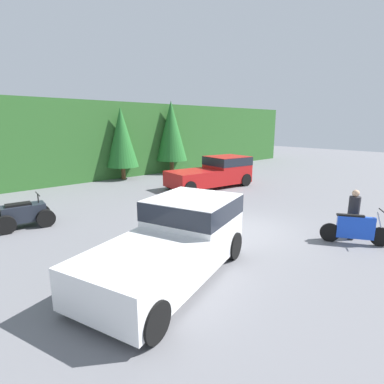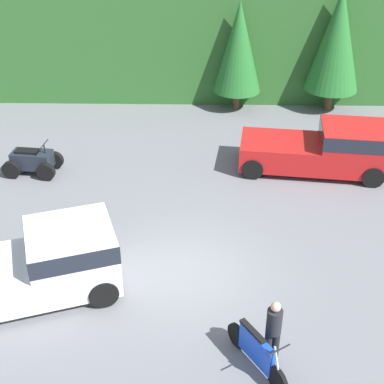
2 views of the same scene
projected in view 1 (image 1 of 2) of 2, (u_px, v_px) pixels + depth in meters
ground_plane at (242, 230)px, 11.31m from camera, size 80.00×80.00×0.00m
hillside_backdrop at (74, 140)px, 22.30m from camera, size 44.00×6.00×5.47m
tree_left at (122, 137)px, 21.08m from camera, size 2.24×2.24×5.09m
tree_mid_left at (171, 131)px, 23.90m from camera, size 2.51×2.51×5.72m
pickup_truck_red at (216, 171)px, 19.00m from camera, size 5.64×2.91×1.87m
pickup_truck_second at (177, 237)px, 7.92m from camera, size 5.46×3.74×1.87m
dirt_bike at (355, 230)px, 9.90m from camera, size 1.27×1.86×1.21m
quad_atv at (24, 215)px, 11.53m from camera, size 2.13×1.37×1.26m
rider_person at (353, 213)px, 10.22m from camera, size 0.45×0.45×1.74m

